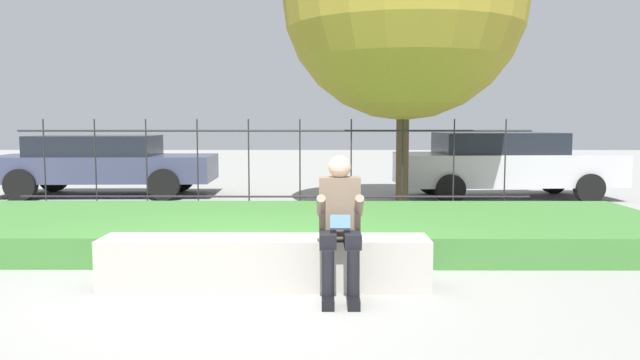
# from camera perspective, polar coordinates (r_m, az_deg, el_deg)

# --- Properties ---
(ground_plane) EXTENTS (60.00, 60.00, 0.00)m
(ground_plane) POSITION_cam_1_polar(r_m,az_deg,el_deg) (6.20, -7.56, -9.69)
(ground_plane) COLOR gray
(stone_bench) EXTENTS (3.16, 0.52, 0.49)m
(stone_bench) POSITION_cam_1_polar(r_m,az_deg,el_deg) (6.11, -5.03, -7.75)
(stone_bench) COLOR #ADA89E
(stone_bench) RESTS_ON ground_plane
(person_seated_reader) EXTENTS (0.42, 0.73, 1.29)m
(person_seated_reader) POSITION_cam_1_polar(r_m,az_deg,el_deg) (5.71, 1.82, -3.62)
(person_seated_reader) COLOR black
(person_seated_reader) RESTS_ON ground_plane
(grass_berm) EXTENTS (10.72, 3.26, 0.35)m
(grass_berm) POSITION_cam_1_polar(r_m,az_deg,el_deg) (8.42, -5.41, -4.47)
(grass_berm) COLOR #3D7533
(grass_berm) RESTS_ON ground_plane
(iron_fence) EXTENTS (8.72, 0.03, 1.65)m
(iron_fence) POSITION_cam_1_polar(r_m,az_deg,el_deg) (10.64, -4.19, 1.37)
(iron_fence) COLOR #232326
(iron_fence) RESTS_ON ground_plane
(car_parked_left) EXTENTS (4.74, 2.02, 1.31)m
(car_parked_left) POSITION_cam_1_polar(r_m,az_deg,el_deg) (14.34, -19.25, 1.49)
(car_parked_left) COLOR #383D56
(car_parked_left) RESTS_ON ground_plane
(car_parked_right) EXTENTS (4.60, 2.08, 1.38)m
(car_parked_right) POSITION_cam_1_polar(r_m,az_deg,el_deg) (13.65, 16.46, 1.46)
(car_parked_right) COLOR #B7B7BC
(car_parked_right) RESTS_ON ground_plane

